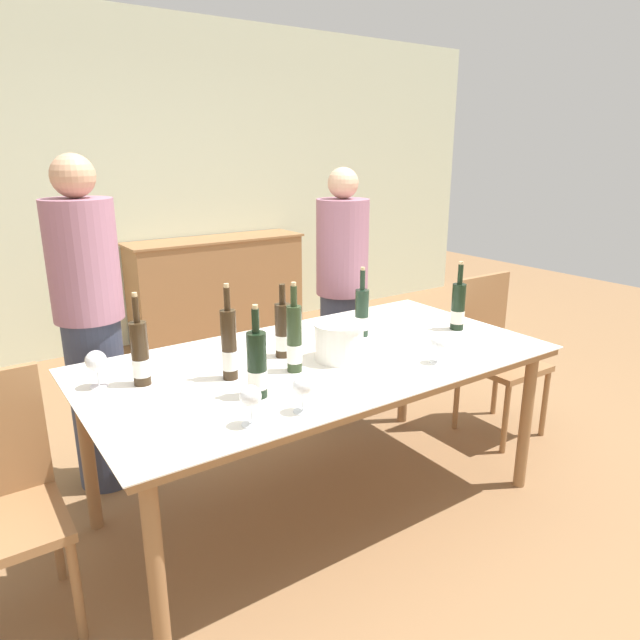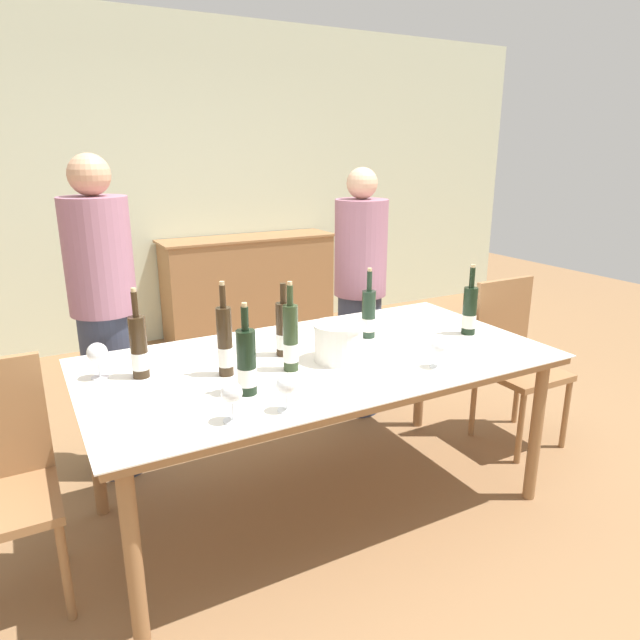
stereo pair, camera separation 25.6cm
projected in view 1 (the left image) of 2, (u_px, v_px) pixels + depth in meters
ground_plane at (320, 504)px, 2.84m from camera, size 12.00×12.00×0.00m
back_wall at (118, 186)px, 4.83m from camera, size 8.00×0.10×2.80m
sideboard_cabinet at (218, 288)px, 5.26m from camera, size 1.62×0.46×0.93m
dining_table at (320, 370)px, 2.64m from camera, size 2.11×1.10×0.78m
ice_bucket at (339, 340)px, 2.57m from camera, size 0.23×0.23×0.17m
wine_bottle_0 at (362, 314)px, 2.89m from camera, size 0.07×0.07×0.36m
wine_bottle_1 at (229, 346)px, 2.34m from camera, size 0.07×0.07×0.41m
wine_bottle_2 at (458, 307)px, 3.00m from camera, size 0.07×0.07×0.36m
wine_bottle_3 at (140, 355)px, 2.29m from camera, size 0.07×0.07×0.38m
wine_bottle_4 at (294, 340)px, 2.42m from camera, size 0.07×0.07×0.39m
wine_bottle_5 at (283, 331)px, 2.60m from camera, size 0.07×0.07×0.34m
wine_bottle_6 at (257, 366)px, 2.17m from camera, size 0.08×0.08×0.37m
wine_glass_0 at (303, 387)px, 2.05m from camera, size 0.08×0.08×0.14m
wine_glass_1 at (96, 362)px, 2.26m from camera, size 0.08×0.08×0.15m
wine_glass_2 at (251, 398)px, 1.95m from camera, size 0.08×0.08×0.15m
wine_glass_3 at (438, 344)px, 2.53m from camera, size 0.07×0.07×0.13m
chair_right_end at (493, 345)px, 3.49m from camera, size 0.42×0.42×0.97m
person_host at (91, 329)px, 2.81m from camera, size 0.33×0.33×1.68m
person_guest_left at (342, 295)px, 3.67m from camera, size 0.33×0.33×1.60m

